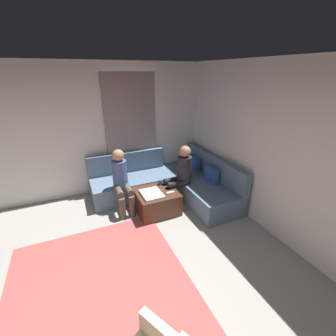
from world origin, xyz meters
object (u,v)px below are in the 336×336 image
Objects in this scene: person_on_couch_back at (180,173)px; person_on_couch_side at (121,179)px; game_remote at (170,193)px; sectional_couch at (170,183)px; coffee_mug at (160,182)px; ottoman at (156,201)px.

person_on_couch_side is (-0.21, -1.12, 0.00)m from person_on_couch_back.
person_on_couch_back is (-0.28, 0.33, 0.23)m from game_remote.
game_remote is at bearing -23.79° from sectional_couch.
person_on_couch_back is (0.12, 0.37, 0.19)m from coffee_mug.
person_on_couch_side is (0.15, -1.07, 0.38)m from sectional_couch.
coffee_mug is at bearing 173.51° from person_on_couch_side.
sectional_couch is 0.52m from person_on_couch_back.
game_remote is at bearing 129.48° from person_on_couch_back.
person_on_couch_back is at bearing 99.74° from ottoman.
coffee_mug is 0.44m from person_on_couch_back.
person_on_couch_side is at bearing 79.40° from person_on_couch_back.
game_remote is (0.40, 0.04, -0.04)m from coffee_mug.
sectional_couch reaches higher than ottoman.
ottoman is 5.07× the size of game_remote.
person_on_couch_back is at bearing 169.40° from person_on_couch_side.
person_on_couch_back is 1.00× the size of person_on_couch_side.
person_on_couch_back and person_on_couch_side have the same top height.
person_on_couch_side is at bearing -121.63° from game_remote.
coffee_mug is at bearing 71.53° from person_on_couch_back.
person_on_couch_back reaches higher than game_remote.
sectional_couch is 0.68m from ottoman.
game_remote is at bearing 5.71° from coffee_mug.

